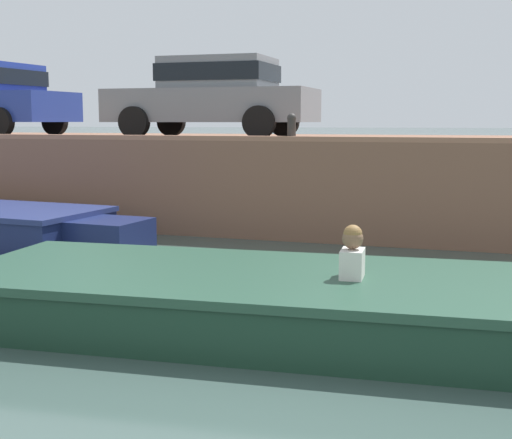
# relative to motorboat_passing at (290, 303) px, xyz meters

# --- Properties ---
(ground_plane) EXTENTS (400.00, 400.00, 0.00)m
(ground_plane) POSITION_rel_motorboat_passing_xyz_m (0.31, 0.12, -0.27)
(ground_plane) COLOR #384C47
(far_quay_wall) EXTENTS (60.00, 6.00, 1.62)m
(far_quay_wall) POSITION_rel_motorboat_passing_xyz_m (0.31, 7.78, 0.54)
(far_quay_wall) COLOR brown
(far_quay_wall) RESTS_ON ground
(far_wall_coping) EXTENTS (60.00, 0.24, 0.08)m
(far_wall_coping) POSITION_rel_motorboat_passing_xyz_m (0.31, 4.90, 1.39)
(far_wall_coping) COLOR #9F6C52
(far_wall_coping) RESTS_ON far_quay_wall
(motorboat_passing) EXTENTS (7.04, 2.67, 1.02)m
(motorboat_passing) POSITION_rel_motorboat_passing_xyz_m (0.00, 0.00, 0.00)
(motorboat_passing) COLOR #193828
(motorboat_passing) RESTS_ON ground
(car_left_inner_grey) EXTENTS (4.07, 1.92, 1.54)m
(car_left_inner_grey) POSITION_rel_motorboat_passing_xyz_m (-3.52, 6.98, 2.19)
(car_left_inner_grey) COLOR slate
(car_left_inner_grey) RESTS_ON far_quay_wall
(mooring_bollard_mid) EXTENTS (0.15, 0.15, 0.45)m
(mooring_bollard_mid) POSITION_rel_motorboat_passing_xyz_m (-1.40, 5.03, 1.59)
(mooring_bollard_mid) COLOR #2D2B28
(mooring_bollard_mid) RESTS_ON far_quay_wall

